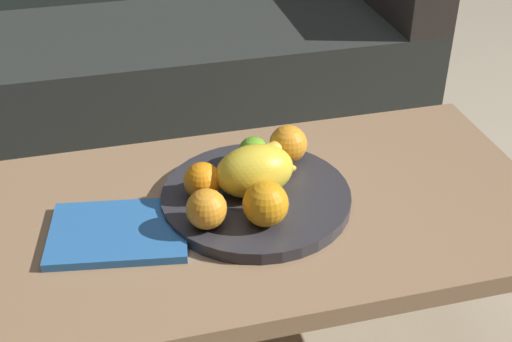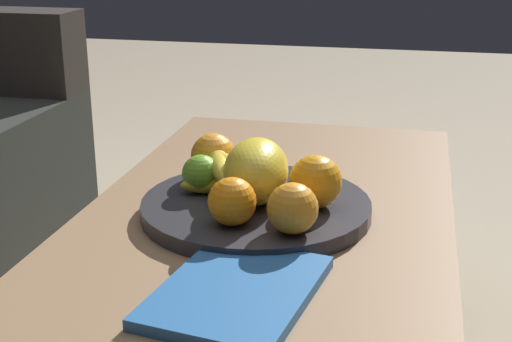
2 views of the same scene
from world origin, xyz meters
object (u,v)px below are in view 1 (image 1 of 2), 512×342
object	(u,v)px
orange_back	(202,181)
fruit_bowl	(256,198)
magazine	(119,232)
melon_large_front	(255,171)
orange_right	(207,209)
banana_bunch	(262,162)
couch	(151,43)
coffee_table	(276,222)
apple_front	(254,152)
orange_front	(266,204)
orange_left	(288,144)

from	to	relation	value
orange_back	fruit_bowl	bearing A→B (deg)	-7.17
fruit_bowl	magazine	distance (m)	0.27
fruit_bowl	melon_large_front	xyz separation A→B (m)	(-0.00, -0.00, 0.06)
orange_right	magazine	size ratio (longest dim) A/B	0.30
banana_bunch	magazine	xyz separation A→B (m)	(-0.30, -0.09, -0.05)
melon_large_front	orange_back	world-z (taller)	melon_large_front
melon_large_front	couch	bearing A→B (deg)	94.40
coffee_table	orange_right	world-z (taller)	orange_right
apple_front	magazine	xyz separation A→B (m)	(-0.29, -0.13, -0.05)
orange_front	couch	bearing A→B (deg)	93.84
orange_front	banana_bunch	world-z (taller)	orange_front
coffee_table	orange_left	world-z (taller)	orange_left
couch	apple_front	bearing A→B (deg)	-83.80
orange_front	magazine	distance (m)	0.28
coffee_table	melon_large_front	distance (m)	0.13
apple_front	magazine	bearing A→B (deg)	-155.14
coffee_table	melon_large_front	world-z (taller)	melon_large_front
melon_large_front	banana_bunch	distance (m)	0.07
melon_large_front	magazine	distance (m)	0.28
apple_front	orange_front	bearing A→B (deg)	-97.77
banana_bunch	orange_back	bearing A→B (deg)	-160.90
melon_large_front	banana_bunch	size ratio (longest dim) A/B	0.93
orange_back	orange_right	bearing A→B (deg)	-95.92
coffee_table	magazine	xyz separation A→B (m)	(-0.31, -0.02, 0.05)
magazine	melon_large_front	bearing A→B (deg)	16.55
coffee_table	banana_bunch	distance (m)	0.12
fruit_bowl	orange_back	world-z (taller)	orange_back
banana_bunch	orange_front	bearing A→B (deg)	-102.48
coffee_table	melon_large_front	size ratio (longest dim) A/B	7.02
orange_back	magazine	bearing A→B (deg)	-163.62
coffee_table	orange_back	bearing A→B (deg)	169.00
orange_left	magazine	xyz separation A→B (m)	(-0.36, -0.13, -0.06)
coffee_table	couch	world-z (taller)	couch
orange_back	apple_front	world-z (taller)	orange_back
apple_front	magazine	world-z (taller)	apple_front
coffee_table	orange_left	bearing A→B (deg)	63.62
melon_large_front	banana_bunch	xyz separation A→B (m)	(0.03, 0.06, -0.02)
fruit_bowl	orange_back	distance (m)	0.11
orange_front	orange_right	size ratio (longest dim) A/B	1.13
melon_large_front	banana_bunch	world-z (taller)	melon_large_front
couch	orange_back	bearing A→B (deg)	-91.01
melon_large_front	orange_back	size ratio (longest dim) A/B	2.11
melon_large_front	apple_front	world-z (taller)	melon_large_front
coffee_table	magazine	world-z (taller)	magazine
couch	magazine	world-z (taller)	couch
orange_left	apple_front	distance (m)	0.07
magazine	fruit_bowl	bearing A→B (deg)	16.60
orange_front	orange_left	bearing A→B (deg)	62.69
melon_large_front	orange_right	world-z (taller)	melon_large_front
orange_left	banana_bunch	bearing A→B (deg)	-149.01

